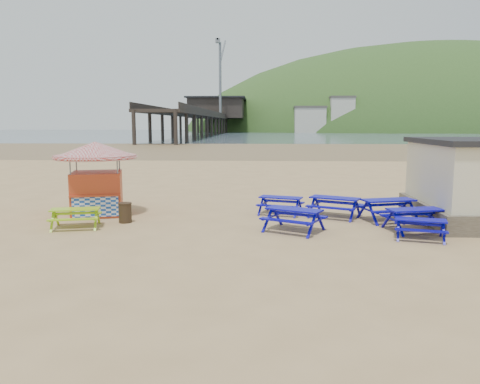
{
  "coord_description": "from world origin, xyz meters",
  "views": [
    {
      "loc": [
        0.7,
        -16.98,
        3.71
      ],
      "look_at": [
        -0.13,
        1.5,
        1.0
      ],
      "focal_mm": 35.0,
      "sensor_mm": 36.0,
      "label": 1
    }
  ],
  "objects_px": {
    "picnic_table_yellow": "(76,218)",
    "picnic_table_blue_a": "(281,205)",
    "litter_bin": "(125,213)",
    "ice_cream_kiosk": "(96,169)",
    "picnic_table_blue_b": "(335,207)"
  },
  "relations": [
    {
      "from": "picnic_table_blue_a",
      "to": "picnic_table_yellow",
      "type": "distance_m",
      "value": 8.01
    },
    {
      "from": "picnic_table_yellow",
      "to": "litter_bin",
      "type": "height_order",
      "value": "litter_bin"
    },
    {
      "from": "picnic_table_blue_b",
      "to": "litter_bin",
      "type": "distance_m",
      "value": 8.2
    },
    {
      "from": "picnic_table_blue_b",
      "to": "picnic_table_yellow",
      "type": "distance_m",
      "value": 9.88
    },
    {
      "from": "picnic_table_blue_a",
      "to": "litter_bin",
      "type": "bearing_deg",
      "value": -144.09
    },
    {
      "from": "picnic_table_yellow",
      "to": "ice_cream_kiosk",
      "type": "distance_m",
      "value": 2.94
    },
    {
      "from": "ice_cream_kiosk",
      "to": "picnic_table_yellow",
      "type": "bearing_deg",
      "value": -102.72
    },
    {
      "from": "picnic_table_blue_a",
      "to": "ice_cream_kiosk",
      "type": "relative_size",
      "value": 0.51
    },
    {
      "from": "picnic_table_blue_a",
      "to": "litter_bin",
      "type": "distance_m",
      "value": 6.25
    },
    {
      "from": "picnic_table_blue_b",
      "to": "litter_bin",
      "type": "height_order",
      "value": "picnic_table_blue_b"
    },
    {
      "from": "picnic_table_blue_b",
      "to": "picnic_table_yellow",
      "type": "height_order",
      "value": "picnic_table_blue_b"
    },
    {
      "from": "picnic_table_yellow",
      "to": "picnic_table_blue_a",
      "type": "bearing_deg",
      "value": 8.82
    },
    {
      "from": "picnic_table_blue_a",
      "to": "litter_bin",
      "type": "xyz_separation_m",
      "value": [
        -5.94,
        -1.95,
        0.02
      ]
    },
    {
      "from": "ice_cream_kiosk",
      "to": "litter_bin",
      "type": "xyz_separation_m",
      "value": [
        1.58,
        -1.52,
        -1.5
      ]
    },
    {
      "from": "picnic_table_blue_b",
      "to": "ice_cream_kiosk",
      "type": "height_order",
      "value": "ice_cream_kiosk"
    }
  ]
}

